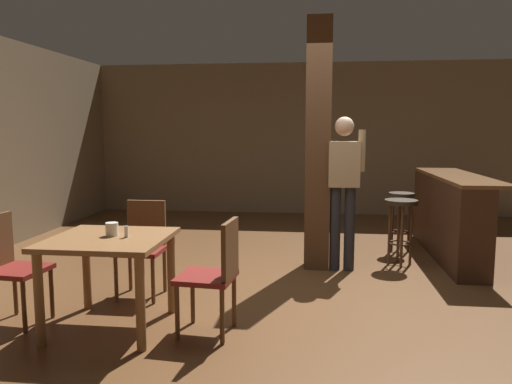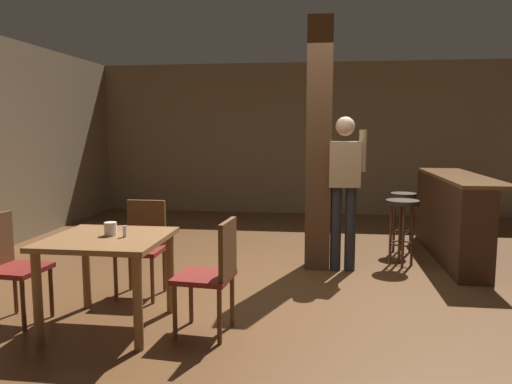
% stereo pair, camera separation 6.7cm
% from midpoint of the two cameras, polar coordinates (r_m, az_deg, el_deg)
% --- Properties ---
extents(ground_plane, '(10.80, 10.80, 0.00)m').
position_cam_midpoint_polar(ground_plane, '(5.16, 5.02, -10.71)').
color(ground_plane, brown).
extents(wall_back, '(8.00, 0.10, 2.80)m').
position_cam_midpoint_polar(wall_back, '(9.41, 6.36, 6.03)').
color(wall_back, '#756047').
rests_on(wall_back, ground_plane).
extents(pillar, '(0.28, 0.28, 2.80)m').
position_cam_midpoint_polar(pillar, '(5.66, 7.53, 5.27)').
color(pillar, '#4C301C').
rests_on(pillar, ground_plane).
extents(dining_table, '(0.91, 0.91, 0.74)m').
position_cam_midpoint_polar(dining_table, '(4.14, -16.10, -6.66)').
color(dining_table, brown).
rests_on(dining_table, ground_plane).
extents(chair_west, '(0.46, 0.46, 0.89)m').
position_cam_midpoint_polar(chair_west, '(4.56, -26.02, -7.22)').
color(chair_west, maroon).
rests_on(chair_west, ground_plane).
extents(chair_north, '(0.42, 0.42, 0.89)m').
position_cam_midpoint_polar(chair_north, '(4.91, -12.42, -5.65)').
color(chair_north, maroon).
rests_on(chair_north, ground_plane).
extents(chair_east, '(0.46, 0.46, 0.89)m').
position_cam_midpoint_polar(chair_east, '(3.88, -4.39, -8.93)').
color(chair_east, maroon).
rests_on(chair_east, ground_plane).
extents(napkin_cup, '(0.10, 0.10, 0.11)m').
position_cam_midpoint_polar(napkin_cup, '(4.14, -15.84, -4.07)').
color(napkin_cup, silver).
rests_on(napkin_cup, dining_table).
extents(salt_shaker, '(0.03, 0.03, 0.09)m').
position_cam_midpoint_polar(salt_shaker, '(4.05, -14.31, -4.38)').
color(salt_shaker, silver).
rests_on(salt_shaker, dining_table).
extents(standing_person, '(0.47, 0.22, 1.72)m').
position_cam_midpoint_polar(standing_person, '(5.60, 10.37, 1.12)').
color(standing_person, tan).
rests_on(standing_person, ground_plane).
extents(bar_counter, '(0.56, 2.35, 1.02)m').
position_cam_midpoint_polar(bar_counter, '(6.62, 21.58, -2.54)').
color(bar_counter, brown).
rests_on(bar_counter, ground_plane).
extents(bar_stool_near, '(0.38, 0.38, 0.77)m').
position_cam_midpoint_polar(bar_stool_near, '(6.03, 16.67, -2.62)').
color(bar_stool_near, '#2D2319').
rests_on(bar_stool_near, ground_plane).
extents(bar_stool_mid, '(0.32, 0.32, 0.77)m').
position_cam_midpoint_polar(bar_stool_mid, '(6.69, 16.73, -1.85)').
color(bar_stool_mid, '#2D2319').
rests_on(bar_stool_mid, ground_plane).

